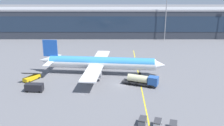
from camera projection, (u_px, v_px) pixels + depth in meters
ground_plane at (123, 85)px, 74.84m from camera, size 700.00×700.00×0.00m
apron_lead_in_line at (141, 82)px, 76.73m from camera, size 2.78×79.97×0.01m
terminal_building at (99, 22)px, 145.58m from camera, size 174.95×19.27×16.40m
main_airliner at (101, 63)px, 82.92m from camera, size 42.94×34.17×11.41m
fuel_tanker at (143, 80)px, 73.57m from camera, size 10.95×6.35×3.25m
crew_van at (35, 87)px, 69.71m from camera, size 5.14×2.45×2.30m
belt_loader at (32, 77)px, 78.13m from camera, size 4.53×6.70×3.49m
baggage_cart_0 at (143, 121)px, 53.09m from camera, size 2.26×2.98×1.48m
baggage_cart_1 at (158, 123)px, 52.19m from camera, size 2.26×2.98×1.48m
baggage_cart_2 at (174, 126)px, 51.28m from camera, size 2.26×2.98×1.48m
apron_light_mast_1 at (167, 12)px, 131.99m from camera, size 2.80×0.50×26.41m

